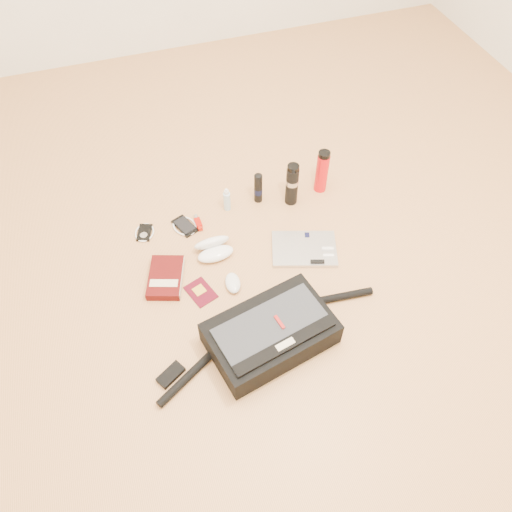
% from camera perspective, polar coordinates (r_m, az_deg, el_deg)
% --- Properties ---
extents(ground, '(4.00, 4.00, 0.00)m').
position_cam_1_polar(ground, '(2.13, 0.85, -3.48)').
color(ground, tan).
rests_on(ground, ground).
extents(messenger_bag, '(0.96, 0.39, 0.13)m').
position_cam_1_polar(messenger_bag, '(1.94, 1.62, -8.84)').
color(messenger_bag, black).
rests_on(messenger_bag, ground).
extents(laptop, '(0.33, 0.28, 0.03)m').
position_cam_1_polar(laptop, '(2.25, 5.56, 0.79)').
color(laptop, '#B7B7BA').
rests_on(laptop, ground).
extents(book, '(0.20, 0.25, 0.04)m').
position_cam_1_polar(book, '(2.16, -10.25, -2.44)').
color(book, '#410807').
rests_on(book, ground).
extents(passport, '(0.13, 0.15, 0.01)m').
position_cam_1_polar(passport, '(2.12, -6.35, -4.12)').
color(passport, '#450512').
rests_on(passport, ground).
extents(mouse, '(0.08, 0.11, 0.03)m').
position_cam_1_polar(mouse, '(2.12, -2.66, -3.09)').
color(mouse, silver).
rests_on(mouse, ground).
extents(sunglasses_case, '(0.17, 0.14, 0.09)m').
position_cam_1_polar(sunglasses_case, '(2.22, -4.86, 0.88)').
color(sunglasses_case, white).
rests_on(sunglasses_case, ground).
extents(ipod, '(0.11, 0.12, 0.01)m').
position_cam_1_polar(ipod, '(2.36, -12.62, 2.63)').
color(ipod, black).
rests_on(ipod, ground).
extents(phone, '(0.13, 0.14, 0.01)m').
position_cam_1_polar(phone, '(2.35, -8.16, 3.42)').
color(phone, black).
rests_on(phone, ground).
extents(inhaler, '(0.03, 0.09, 0.02)m').
position_cam_1_polar(inhaler, '(2.35, -6.64, 3.81)').
color(inhaler, '#A50B03').
rests_on(inhaler, ground).
extents(spray_bottle, '(0.04, 0.04, 0.13)m').
position_cam_1_polar(spray_bottle, '(2.38, -3.34, 6.37)').
color(spray_bottle, '#ACD2E6').
rests_on(spray_bottle, ground).
extents(aerosol_can, '(0.05, 0.05, 0.17)m').
position_cam_1_polar(aerosol_can, '(2.39, 0.25, 7.81)').
color(aerosol_can, black).
rests_on(aerosol_can, ground).
extents(thermos_black, '(0.08, 0.08, 0.23)m').
position_cam_1_polar(thermos_black, '(2.37, 4.14, 8.19)').
color(thermos_black, black).
rests_on(thermos_black, ground).
extents(thermos_red, '(0.07, 0.07, 0.23)m').
position_cam_1_polar(thermos_red, '(2.45, 7.55, 9.56)').
color(thermos_red, red).
rests_on(thermos_red, ground).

